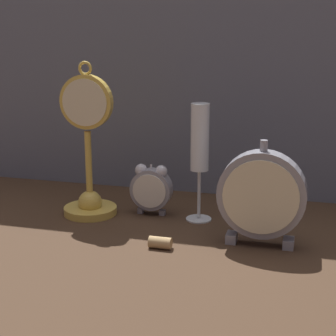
# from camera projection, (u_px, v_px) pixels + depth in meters

# --- Properties ---
(ground_plane) EXTENTS (4.00, 4.00, 0.00)m
(ground_plane) POSITION_uv_depth(u_px,v_px,m) (157.00, 240.00, 1.08)
(ground_plane) COLOR #422D1E
(fabric_backdrop_drape) EXTENTS (1.49, 0.01, 0.65)m
(fabric_backdrop_drape) POSITION_uv_depth(u_px,v_px,m) (196.00, 58.00, 1.30)
(fabric_backdrop_drape) COLOR slate
(fabric_backdrop_drape) RESTS_ON ground_plane
(pocket_watch_on_stand) EXTENTS (0.11, 0.11, 0.33)m
(pocket_watch_on_stand) POSITION_uv_depth(u_px,v_px,m) (88.00, 162.00, 1.20)
(pocket_watch_on_stand) COLOR gold
(pocket_watch_on_stand) RESTS_ON ground_plane
(alarm_clock_twin_bell) EXTENTS (0.09, 0.03, 0.11)m
(alarm_clock_twin_bell) POSITION_uv_depth(u_px,v_px,m) (151.00, 187.00, 1.21)
(alarm_clock_twin_bell) COLOR gray
(alarm_clock_twin_bell) RESTS_ON ground_plane
(mantel_clock_silver) EXTENTS (0.16, 0.04, 0.20)m
(mantel_clock_silver) POSITION_uv_depth(u_px,v_px,m) (262.00, 195.00, 1.03)
(mantel_clock_silver) COLOR gray
(mantel_clock_silver) RESTS_ON ground_plane
(champagne_flute) EXTENTS (0.05, 0.05, 0.25)m
(champagne_flute) POSITION_uv_depth(u_px,v_px,m) (200.00, 146.00, 1.15)
(champagne_flute) COLOR silver
(champagne_flute) RESTS_ON ground_plane
(wine_cork) EXTENTS (0.04, 0.02, 0.02)m
(wine_cork) POSITION_uv_depth(u_px,v_px,m) (160.00, 243.00, 1.04)
(wine_cork) COLOR tan
(wine_cork) RESTS_ON ground_plane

